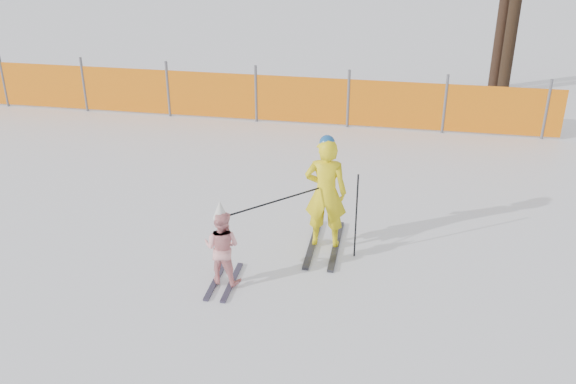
{
  "coord_description": "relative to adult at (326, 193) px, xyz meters",
  "views": [
    {
      "loc": [
        1.39,
        -7.1,
        4.7
      ],
      "look_at": [
        0.0,
        0.5,
        1.0
      ],
      "focal_mm": 40.0,
      "sensor_mm": 36.0,
      "label": 1
    }
  ],
  "objects": [
    {
      "name": "safety_fence",
      "position": [
        -4.01,
        5.11,
        -0.29
      ],
      "size": [
        16.39,
        0.06,
        1.25
      ],
      "color": "#595960",
      "rests_on": "ground"
    },
    {
      "name": "child",
      "position": [
        -1.18,
        -1.17,
        -0.3
      ],
      "size": [
        0.54,
        0.92,
        1.2
      ],
      "color": "black",
      "rests_on": "ground"
    },
    {
      "name": "adult",
      "position": [
        0.0,
        0.0,
        0.0
      ],
      "size": [
        0.6,
        1.39,
        1.7
      ],
      "color": "black",
      "rests_on": "ground"
    },
    {
      "name": "ground",
      "position": [
        -0.46,
        -0.88,
        -0.85
      ],
      "size": [
        120.0,
        120.0,
        0.0
      ],
      "primitive_type": "plane",
      "color": "white",
      "rests_on": "ground"
    },
    {
      "name": "ski_poles",
      "position": [
        -0.1,
        -0.4,
        -0.05
      ],
      "size": [
        1.56,
        1.01,
        1.25
      ],
      "color": "black",
      "rests_on": "ground"
    }
  ]
}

